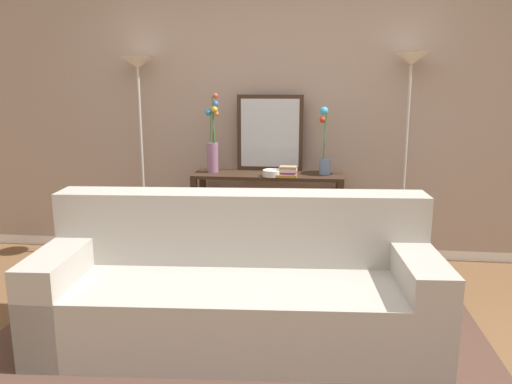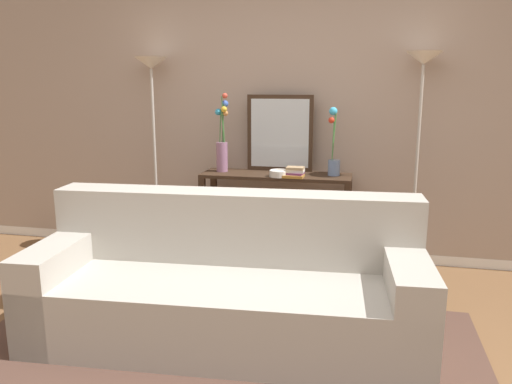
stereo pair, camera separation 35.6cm
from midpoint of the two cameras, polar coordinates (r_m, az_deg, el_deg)
ground_plane at (r=2.96m, az=-3.50°, el=-19.79°), size 16.00×16.00×0.02m
back_wall at (r=4.53m, az=0.86°, el=9.12°), size 12.00×0.15×2.63m
area_rug at (r=3.15m, az=-5.75°, el=-17.40°), size 3.05×1.61×0.01m
couch at (r=3.15m, az=-5.31°, el=-11.05°), size 2.40×1.02×0.88m
console_table at (r=4.32m, az=-1.01°, el=-1.17°), size 1.26×0.38×0.81m
floor_lamp_left at (r=4.55m, az=-15.32°, el=9.81°), size 0.28×0.28×1.78m
floor_lamp_right at (r=4.27m, az=14.64°, el=9.90°), size 0.28×0.28×1.80m
wall_mirror at (r=4.38m, az=-0.75°, el=6.68°), size 0.57×0.02×0.66m
vase_tall_flowers at (r=4.34m, az=-7.28°, el=5.22°), size 0.12×0.10×0.67m
vase_short_flowers at (r=4.23m, az=5.42°, el=4.86°), size 0.11×0.11×0.56m
fruit_bowl at (r=4.14m, az=-0.60°, el=2.16°), size 0.16×0.16×0.05m
book_stack at (r=4.12m, az=1.06°, el=2.27°), size 0.18×0.16×0.09m
book_row_under_console at (r=4.52m, az=-5.85°, el=-7.23°), size 0.26×0.17×0.12m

